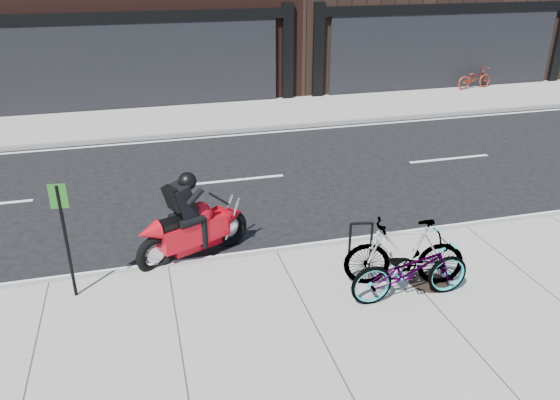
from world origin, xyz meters
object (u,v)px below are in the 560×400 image
object	(u,v)px
bicycle_far	(475,78)
manhole_cover	(428,282)
bicycle_front	(411,269)
bike_rack	(361,237)
motorcycle	(198,223)
sign_post	(65,231)
bicycle_rear	(404,253)

from	to	relation	value
bicycle_far	manhole_cover	world-z (taller)	bicycle_far
bicycle_front	bicycle_far	bearing A→B (deg)	-35.88
bike_rack	motorcycle	bearing A→B (deg)	159.39
bike_rack	sign_post	xyz separation A→B (m)	(-4.92, 0.10, 0.74)
sign_post	bicycle_front	bearing A→B (deg)	-10.28
motorcycle	bicycle_far	xyz separation A→B (m)	(12.61, 10.53, -0.15)
bike_rack	bicycle_far	distance (m)	15.18
bicycle_rear	sign_post	world-z (taller)	sign_post
bicycle_far	manhole_cover	size ratio (longest dim) A/B	2.49
bike_rack	bicycle_far	size ratio (longest dim) A/B	0.45
bicycle_far	bike_rack	bearing A→B (deg)	130.47
bicycle_rear	bicycle_front	bearing A→B (deg)	2.40
bike_rack	bicycle_far	bearing A→B (deg)	49.67
manhole_cover	sign_post	bearing A→B (deg)	168.71
sign_post	manhole_cover	bearing A→B (deg)	-5.93
bicycle_rear	sign_post	bearing A→B (deg)	-86.98
bicycle_rear	manhole_cover	world-z (taller)	bicycle_rear
manhole_cover	bicycle_far	bearing A→B (deg)	54.49
bicycle_front	manhole_cover	world-z (taller)	bicycle_front
motorcycle	bicycle_far	world-z (taller)	motorcycle
bicycle_far	bicycle_front	bearing A→B (deg)	134.34
bike_rack	manhole_cover	size ratio (longest dim) A/B	1.12
bike_rack	manhole_cover	bearing A→B (deg)	-51.90
bike_rack	bicycle_front	size ratio (longest dim) A/B	0.37
bicycle_front	bicycle_far	xyz separation A→B (m)	(9.55, 12.93, -0.09)
bike_rack	motorcycle	world-z (taller)	motorcycle
bicycle_rear	sign_post	distance (m)	5.42
bike_rack	manhole_cover	distance (m)	1.40
bike_rack	bicycle_rear	size ratio (longest dim) A/B	0.37
bicycle_front	bike_rack	bearing A→B (deg)	12.05
bicycle_rear	motorcycle	size ratio (longest dim) A/B	0.90
bicycle_front	bicycle_far	world-z (taller)	bicycle_front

